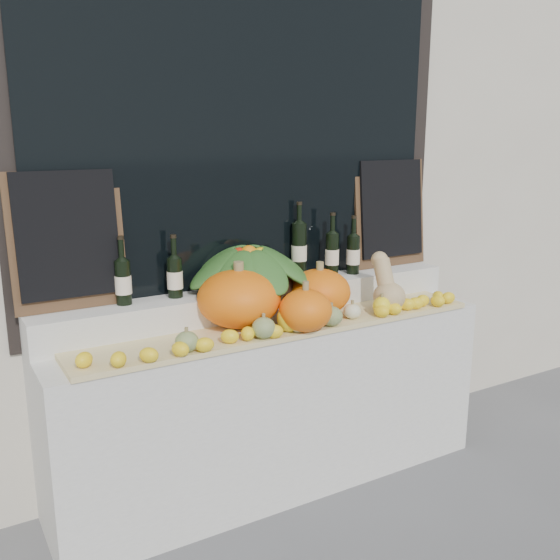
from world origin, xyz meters
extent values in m
cube|color=beige|center=(0.00, 2.25, 2.25)|extent=(7.00, 0.90, 4.50)
cube|color=black|center=(0.00, 1.80, 1.90)|extent=(2.40, 0.04, 2.10)
cube|color=black|center=(0.00, 1.77, 1.90)|extent=(2.20, 0.02, 2.00)
cube|color=silver|center=(0.00, 1.52, 0.44)|extent=(2.30, 0.55, 0.88)
cube|color=silver|center=(0.00, 1.68, 0.96)|extent=(2.30, 0.25, 0.16)
cube|color=tan|center=(0.00, 1.40, 0.89)|extent=(2.10, 0.32, 0.02)
ellipsoid|color=orange|center=(-0.20, 1.49, 1.04)|extent=(0.43, 0.43, 0.28)
ellipsoid|color=orange|center=(0.25, 1.48, 1.02)|extent=(0.37, 0.37, 0.23)
ellipsoid|color=orange|center=(0.04, 1.28, 1.01)|extent=(0.27, 0.27, 0.20)
ellipsoid|color=tan|center=(0.60, 1.34, 0.98)|extent=(0.17, 0.17, 0.15)
cylinder|color=tan|center=(0.60, 1.39, 1.09)|extent=(0.09, 0.14, 0.18)
sphere|color=tan|center=(0.60, 1.43, 1.16)|extent=(0.09, 0.09, 0.09)
ellipsoid|color=#315C1B|center=(0.19, 1.28, 0.95)|extent=(0.11, 0.11, 0.10)
cylinder|color=olive|center=(0.19, 1.28, 1.01)|extent=(0.02, 0.02, 0.02)
ellipsoid|color=#315C1B|center=(-0.18, 1.28, 0.95)|extent=(0.11, 0.11, 0.10)
cylinder|color=olive|center=(-0.18, 1.28, 1.01)|extent=(0.02, 0.02, 0.02)
ellipsoid|color=beige|center=(0.00, 1.28, 0.94)|extent=(0.08, 0.08, 0.07)
cylinder|color=olive|center=(0.00, 1.28, 0.98)|extent=(0.02, 0.02, 0.02)
ellipsoid|color=yellow|center=(-0.03, 1.31, 0.97)|extent=(0.12, 0.12, 0.13)
cylinder|color=olive|center=(-0.03, 1.31, 1.05)|extent=(0.02, 0.02, 0.02)
ellipsoid|color=beige|center=(0.35, 1.32, 0.94)|extent=(0.09, 0.09, 0.08)
cylinder|color=olive|center=(0.35, 1.32, 0.99)|extent=(0.02, 0.02, 0.02)
ellipsoid|color=yellow|center=(0.51, 1.30, 0.95)|extent=(0.09, 0.09, 0.10)
cylinder|color=olive|center=(0.51, 1.30, 1.01)|extent=(0.02, 0.02, 0.02)
ellipsoid|color=#315C1B|center=(-0.55, 1.29, 0.95)|extent=(0.10, 0.10, 0.09)
cylinder|color=olive|center=(-0.55, 1.29, 1.01)|extent=(0.02, 0.02, 0.02)
cylinder|color=black|center=(-0.06, 1.66, 1.09)|extent=(0.45, 0.45, 0.10)
cylinder|color=black|center=(-0.70, 1.69, 1.14)|extent=(0.07, 0.07, 0.21)
cylinder|color=black|center=(-0.70, 1.69, 1.30)|extent=(0.03, 0.03, 0.10)
cylinder|color=#F3E4CA|center=(-0.70, 1.69, 1.13)|extent=(0.08, 0.08, 0.08)
cylinder|color=black|center=(-0.70, 1.69, 1.35)|extent=(0.03, 0.03, 0.02)
cylinder|color=black|center=(-0.45, 1.69, 1.14)|extent=(0.07, 0.07, 0.19)
cylinder|color=black|center=(-0.45, 1.69, 1.28)|extent=(0.03, 0.03, 0.10)
cylinder|color=#F3E4CA|center=(-0.45, 1.69, 1.13)|extent=(0.08, 0.08, 0.08)
cylinder|color=black|center=(-0.45, 1.69, 1.34)|extent=(0.03, 0.03, 0.02)
cylinder|color=black|center=(0.28, 1.72, 1.19)|extent=(0.08, 0.08, 0.30)
cylinder|color=black|center=(0.28, 1.72, 1.39)|extent=(0.03, 0.03, 0.10)
cylinder|color=#F3E4CA|center=(0.28, 1.72, 1.18)|extent=(0.08, 0.08, 0.08)
cylinder|color=black|center=(0.28, 1.72, 1.45)|extent=(0.03, 0.03, 0.02)
cylinder|color=black|center=(0.46, 1.67, 1.16)|extent=(0.07, 0.07, 0.24)
cylinder|color=black|center=(0.46, 1.67, 1.33)|extent=(0.03, 0.03, 0.10)
cylinder|color=#F3E4CA|center=(0.46, 1.67, 1.15)|extent=(0.08, 0.08, 0.08)
cylinder|color=black|center=(0.46, 1.67, 1.39)|extent=(0.03, 0.03, 0.02)
cylinder|color=black|center=(0.60, 1.67, 1.15)|extent=(0.07, 0.07, 0.21)
cylinder|color=black|center=(0.60, 1.67, 1.30)|extent=(0.03, 0.03, 0.10)
cylinder|color=#F3E4CA|center=(0.60, 1.67, 1.14)|extent=(0.08, 0.08, 0.08)
cylinder|color=black|center=(0.60, 1.67, 1.36)|extent=(0.03, 0.03, 0.02)
cube|color=#4C331E|center=(-0.92, 1.75, 1.35)|extent=(0.50, 0.08, 0.62)
cube|color=black|center=(-0.92, 1.73, 1.38)|extent=(0.44, 0.08, 0.56)
cube|color=#4C331E|center=(0.92, 1.75, 1.35)|extent=(0.50, 0.08, 0.62)
cube|color=black|center=(0.92, 1.73, 1.38)|extent=(0.44, 0.08, 0.56)
camera|label=1|loc=(-1.48, -1.09, 1.83)|focal=40.00mm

